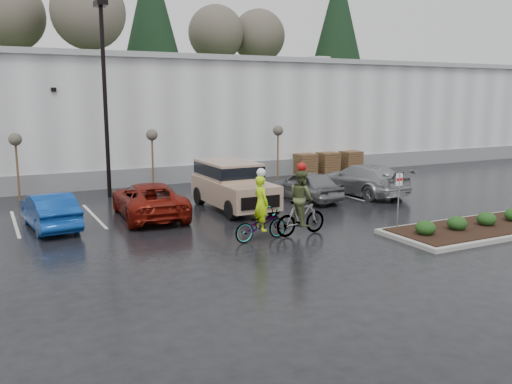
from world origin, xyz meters
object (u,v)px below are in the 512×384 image
car_blue (50,211)px  cyclist_olive (301,209)px  pallet_stack_a (305,164)px  car_red (149,200)px  sapling_mid (152,138)px  car_grey (306,186)px  fire_lane_sign (399,194)px  sapling_east (278,134)px  pallet_stack_c (350,161)px  cyclist_hivis (261,218)px  suv_tan (234,186)px  car_far_silver (362,180)px  pallet_stack_b (327,163)px  lamppost (104,79)px  sapling_west (15,143)px

car_blue → cyclist_olive: (7.85, -5.05, 0.25)m
pallet_stack_a → car_red: 14.05m
sapling_mid → car_grey: size_ratio=0.76×
fire_lane_sign → cyclist_olive: 3.58m
sapling_east → pallet_stack_c: (6.00, 1.00, -2.05)m
cyclist_hivis → suv_tan: bearing=-20.3°
car_red → car_far_silver: bearing=-175.1°
fire_lane_sign → car_blue: fire_lane_sign is taller
pallet_stack_b → fire_lane_sign: size_ratio=0.61×
lamppost → cyclist_olive: bearing=-66.8°
lamppost → suv_tan: size_ratio=1.81×
pallet_stack_b → car_blue: size_ratio=0.33×
car_grey → cyclist_hivis: cyclist_hivis is taller
lamppost → fire_lane_sign: (7.80, -11.80, -4.28)m
sapling_mid → sapling_east: size_ratio=1.00×
lamppost → sapling_mid: bearing=21.8°
pallet_stack_a → suv_tan: 11.12m
pallet_stack_b → pallet_stack_a: bearing=180.0°
sapling_mid → pallet_stack_b: size_ratio=2.37×
pallet_stack_b → car_far_silver: 7.65m
sapling_west → pallet_stack_b: size_ratio=2.37×
lamppost → pallet_stack_a: size_ratio=6.83×
pallet_stack_c → cyclist_hivis: cyclist_hivis is taller
car_red → suv_tan: suv_tan is taller
cyclist_hivis → lamppost: bearing=9.7°
cyclist_olive → car_blue: bearing=51.9°
pallet_stack_c → pallet_stack_a: bearing=180.0°
sapling_west → pallet_stack_a: size_ratio=2.37×
car_blue → car_far_silver: car_far_silver is taller
car_red → cyclist_hivis: (2.43, -5.23, 0.05)m
fire_lane_sign → suv_tan: fire_lane_sign is taller
sapling_west → car_red: 7.96m
pallet_stack_a → sapling_west: bearing=-176.5°
sapling_east → car_blue: bearing=-154.2°
pallet_stack_b → cyclist_hivis: (-11.30, -12.50, 0.09)m
lamppost → car_grey: 10.78m
sapling_west → pallet_stack_a: (16.50, 1.00, -2.05)m
pallet_stack_a → car_red: car_red is taller
car_far_silver → cyclist_olive: bearing=32.4°
car_blue → cyclist_olive: cyclist_olive is taller
sapling_east → pallet_stack_b: size_ratio=2.37×
pallet_stack_b → fire_lane_sign: (-6.40, -13.80, 0.73)m
suv_tan → car_far_silver: 7.17m
sapling_west → sapling_mid: bearing=0.0°
cyclist_hivis → cyclist_olive: size_ratio=0.96×
pallet_stack_c → suv_tan: bearing=-147.8°
sapling_mid → pallet_stack_c: (13.50, 1.00, -2.05)m
car_far_silver → suv_tan: bearing=-3.2°
pallet_stack_a → car_blue: 17.51m
lamppost → car_far_silver: 13.41m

